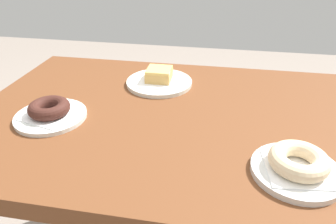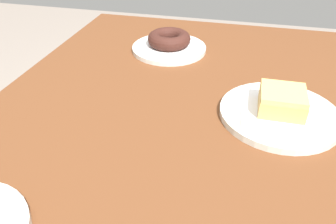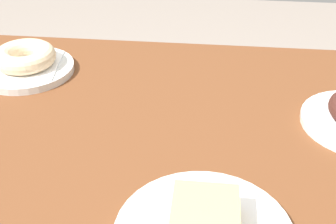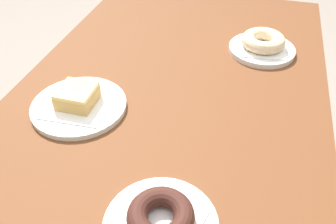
% 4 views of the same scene
% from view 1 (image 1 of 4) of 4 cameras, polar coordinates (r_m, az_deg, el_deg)
% --- Properties ---
extents(table, '(1.28, 0.78, 0.78)m').
position_cam_1_polar(table, '(0.93, 4.62, -5.83)').
color(table, brown).
rests_on(table, ground_plane).
extents(plate_sugar_ring, '(0.19, 0.19, 0.01)m').
position_cam_1_polar(plate_sugar_ring, '(0.72, 22.58, -10.06)').
color(plate_sugar_ring, silver).
rests_on(plate_sugar_ring, table).
extents(napkin_sugar_ring, '(0.14, 0.14, 0.00)m').
position_cam_1_polar(napkin_sugar_ring, '(0.72, 22.72, -9.51)').
color(napkin_sugar_ring, white).
rests_on(napkin_sugar_ring, plate_sugar_ring).
extents(donut_sugar_ring, '(0.12, 0.12, 0.04)m').
position_cam_1_polar(donut_sugar_ring, '(0.70, 23.04, -8.24)').
color(donut_sugar_ring, beige).
rests_on(donut_sugar_ring, napkin_sugar_ring).
extents(plate_chocolate_ring, '(0.20, 0.20, 0.01)m').
position_cam_1_polar(plate_chocolate_ring, '(0.92, -20.84, -0.74)').
color(plate_chocolate_ring, silver).
rests_on(plate_chocolate_ring, table).
extents(napkin_chocolate_ring, '(0.15, 0.15, 0.00)m').
position_cam_1_polar(napkin_chocolate_ring, '(0.91, -20.93, -0.34)').
color(napkin_chocolate_ring, white).
rests_on(napkin_chocolate_ring, plate_chocolate_ring).
extents(donut_chocolate_ring, '(0.11, 0.11, 0.04)m').
position_cam_1_polar(donut_chocolate_ring, '(0.91, -21.14, 0.70)').
color(donut_chocolate_ring, '#3E1E18').
rests_on(donut_chocolate_ring, napkin_chocolate_ring).
extents(plate_glazed_square, '(0.22, 0.22, 0.01)m').
position_cam_1_polar(plate_glazed_square, '(1.06, -1.63, 5.50)').
color(plate_glazed_square, silver).
rests_on(plate_glazed_square, table).
extents(napkin_glazed_square, '(0.15, 0.15, 0.00)m').
position_cam_1_polar(napkin_glazed_square, '(1.06, -1.63, 5.90)').
color(napkin_glazed_square, white).
rests_on(napkin_glazed_square, plate_glazed_square).
extents(donut_glazed_square, '(0.08, 0.08, 0.04)m').
position_cam_1_polar(donut_glazed_square, '(1.05, -1.65, 6.99)').
color(donut_glazed_square, tan).
rests_on(donut_glazed_square, napkin_glazed_square).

